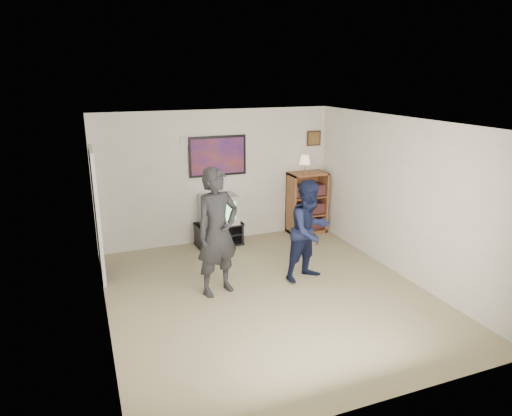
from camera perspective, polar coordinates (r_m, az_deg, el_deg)
room_shell at (r=6.65m, az=0.52°, el=0.13°), size 4.51×5.00×2.51m
media_stand at (r=8.64m, az=-4.67°, el=-3.24°), size 0.89×0.53×0.43m
crt_television at (r=8.49m, az=-4.68°, el=-0.16°), size 0.68×0.59×0.54m
bookshelf at (r=9.23m, az=6.38°, el=0.66°), size 0.75×0.43×1.24m
table_lamp at (r=9.00m, az=6.10°, el=5.47°), size 0.23×0.23×0.36m
person_tall at (r=6.55m, az=-4.85°, el=-3.01°), size 0.79×0.64×1.88m
person_short at (r=7.08m, az=6.73°, el=-2.81°), size 0.91×0.79×1.59m
controller_left at (r=6.60m, az=-5.42°, el=0.16°), size 0.08×0.12×0.03m
controller_right at (r=7.20m, az=6.37°, el=0.05°), size 0.06×0.13×0.04m
poster at (r=8.52m, az=-4.82°, el=6.48°), size 1.10×0.03×0.75m
air_vent at (r=8.34m, az=-8.54°, el=8.23°), size 0.28×0.02×0.14m
small_picture at (r=9.25m, az=7.23°, el=8.64°), size 0.30×0.03×0.30m
doorway at (r=7.49m, az=-19.33°, el=-0.94°), size 0.03×0.85×2.00m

